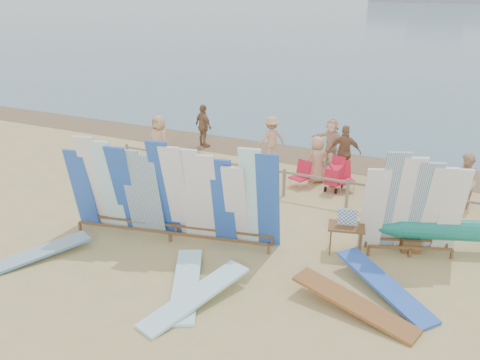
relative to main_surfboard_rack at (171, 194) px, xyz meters
The scene contains 23 objects.
ground 2.23m from the main_surfboard_rack, 28.41° to the left, with size 160.00×160.00×0.00m, color tan.
ocean 128.89m from the main_surfboard_rack, 89.28° to the left, with size 320.00×240.00×0.02m, color slate.
wet_sand_strip 8.33m from the main_surfboard_rack, 78.65° to the left, with size 40.00×2.60×0.01m, color brown.
fence 4.25m from the main_surfboard_rack, 67.31° to the left, with size 12.08×0.08×0.90m.
main_surfboard_rack is the anchor object (origin of this frame).
side_surfboard_rack 5.97m from the main_surfboard_rack, 17.80° to the left, with size 2.44×1.41×2.74m.
outrigger_canoe 7.72m from the main_surfboard_rack, 19.76° to the left, with size 5.80×2.49×0.85m.
vendor_table 4.51m from the main_surfboard_rack, 15.60° to the left, with size 1.01×0.82×1.17m.
flat_board_c 5.35m from the main_surfboard_rack, 13.16° to the right, with size 0.56×2.70×0.07m, color brown.
flat_board_d 5.65m from the main_surfboard_rack, ahead, with size 0.56×2.70×0.07m, color blue.
flat_board_a 2.74m from the main_surfboard_rack, 51.18° to the right, with size 0.56×2.70×0.07m, color #9BE4F8.
flat_board_e 3.65m from the main_surfboard_rack, 135.60° to the right, with size 0.56×2.70×0.07m, color silver.
flat_board_b 3.32m from the main_surfboard_rack, 49.06° to the right, with size 0.56×2.70×0.07m, color #9BE4F8.
beach_chair_left 5.29m from the main_surfboard_rack, 69.59° to the left, with size 0.70×0.71×0.85m.
beach_chair_right 6.17m from the main_surfboard_rack, 58.26° to the left, with size 0.82×0.83×0.92m.
stroller 5.90m from the main_surfboard_rack, 60.16° to the left, with size 0.58×0.80×1.06m.
beachgoer_6 5.93m from the main_surfboard_rack, 68.44° to the left, with size 0.77×0.37×1.58m, color tan.
beachgoer_5 7.95m from the main_surfboard_rack, 75.15° to the left, with size 1.53×0.50×1.65m, color beige.
beachgoer_extra_1 7.92m from the main_surfboard_rack, 113.32° to the left, with size 1.03×0.45×1.76m, color #8C6042.
beachgoer_3 6.89m from the main_surfboard_rack, 90.27° to the left, with size 1.10×0.45×1.70m, color tan.
beachgoer_8 8.61m from the main_surfboard_rack, 38.75° to the left, with size 0.81×0.39×1.67m, color beige.
beachgoer_4 6.90m from the main_surfboard_rack, 65.16° to the left, with size 1.08×0.47×1.85m, color #8C6042.
beachgoer_0 5.89m from the main_surfboard_rack, 126.75° to the left, with size 0.91×0.44×1.87m, color tan.
Camera 1 is at (5.06, -10.88, 6.30)m, focal length 38.00 mm.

